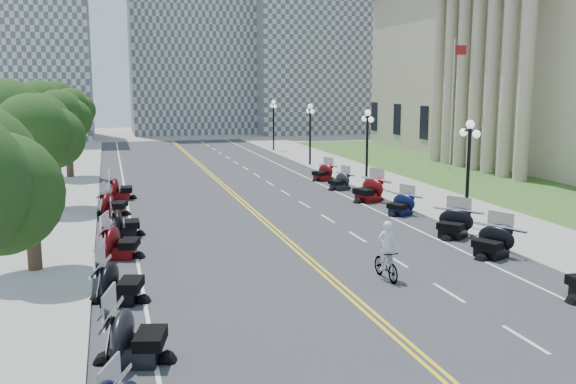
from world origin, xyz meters
TOP-DOWN VIEW (x-y plane):
  - ground at (0.00, 0.00)m, footprint 160.00×160.00m
  - road at (0.00, 10.00)m, footprint 16.00×90.00m
  - centerline_yellow_a at (-0.12, 10.00)m, footprint 0.12×90.00m
  - centerline_yellow_b at (0.12, 10.00)m, footprint 0.12×90.00m
  - edge_line_north at (6.40, 10.00)m, footprint 0.12×90.00m
  - edge_line_south at (-6.40, 10.00)m, footprint 0.12×90.00m
  - lane_dash_4 at (3.20, -8.00)m, footprint 0.12×2.00m
  - lane_dash_5 at (3.20, -4.00)m, footprint 0.12×2.00m
  - lane_dash_6 at (3.20, 0.00)m, footprint 0.12×2.00m
  - lane_dash_7 at (3.20, 4.00)m, footprint 0.12×2.00m
  - lane_dash_8 at (3.20, 8.00)m, footprint 0.12×2.00m
  - lane_dash_9 at (3.20, 12.00)m, footprint 0.12×2.00m
  - lane_dash_10 at (3.20, 16.00)m, footprint 0.12×2.00m
  - lane_dash_11 at (3.20, 20.00)m, footprint 0.12×2.00m
  - lane_dash_12 at (3.20, 24.00)m, footprint 0.12×2.00m
  - lane_dash_13 at (3.20, 28.00)m, footprint 0.12×2.00m
  - lane_dash_14 at (3.20, 32.00)m, footprint 0.12×2.00m
  - lane_dash_15 at (3.20, 36.00)m, footprint 0.12×2.00m
  - lane_dash_16 at (3.20, 40.00)m, footprint 0.12×2.00m
  - lane_dash_17 at (3.20, 44.00)m, footprint 0.12×2.00m
  - lane_dash_18 at (3.20, 48.00)m, footprint 0.12×2.00m
  - lane_dash_19 at (3.20, 52.00)m, footprint 0.12×2.00m
  - sidewalk_north at (10.50, 10.00)m, footprint 5.00×90.00m
  - sidewalk_south at (-10.50, 10.00)m, footprint 5.00×90.00m
  - lawn at (17.50, 18.00)m, footprint 9.00×60.00m
  - distant_block_a at (-18.00, 62.00)m, footprint 18.00×14.00m
  - distant_block_b at (4.00, 68.00)m, footprint 16.00×12.00m
  - distant_block_c at (22.00, 65.00)m, footprint 20.00×14.00m
  - street_lamp_2 at (8.60, 4.00)m, footprint 0.50×1.20m
  - street_lamp_3 at (8.60, 16.00)m, footprint 0.50×1.20m
  - street_lamp_4 at (8.60, 28.00)m, footprint 0.50×1.20m
  - street_lamp_5 at (8.60, 40.00)m, footprint 0.50×1.20m
  - flagpole at (18.00, 22.00)m, footprint 1.10×0.20m
  - tree_2 at (-10.00, 2.00)m, footprint 4.80×4.80m
  - tree_3 at (-10.00, 14.00)m, footprint 4.80×4.80m
  - tree_4 at (-10.00, 26.00)m, footprint 4.80×4.80m
  - motorcycle_n_5 at (7.01, -0.55)m, footprint 2.66×2.66m
  - motorcycle_n_6 at (7.23, 2.76)m, footprint 2.84×2.84m
  - motorcycle_n_7 at (7.11, 7.85)m, footprint 2.36×2.36m
  - motorcycle_n_8 at (6.99, 11.86)m, footprint 2.76×2.76m
  - motorcycle_n_9 at (6.84, 16.26)m, footprint 2.17×2.17m
  - motorcycle_n_10 at (7.07, 20.26)m, footprint 2.38×2.38m
  - motorcycle_s_4 at (-6.82, -6.62)m, footprint 2.60×2.60m
  - motorcycle_s_5 at (-7.12, -2.05)m, footprint 2.53×2.53m
  - motorcycle_s_6 at (-6.98, 3.28)m, footprint 2.51×2.51m
  - motorcycle_s_7 at (-6.73, 6.94)m, footprint 1.98×1.98m
  - motorcycle_s_8 at (-7.16, 11.84)m, footprint 2.41×2.41m
  - motorcycle_s_9 at (-6.71, 16.52)m, footprint 2.20×2.20m
  - bicycle at (1.81, -2.11)m, footprint 0.56×1.82m
  - cyclist_rider at (1.81, -2.11)m, footprint 0.63×0.42m

SIDE VIEW (x-z plane):
  - ground at x=0.00m, z-range 0.00..0.00m
  - road at x=0.00m, z-range 0.00..0.01m
  - centerline_yellow_a at x=-0.12m, z-range 0.01..0.01m
  - centerline_yellow_b at x=0.12m, z-range 0.01..0.01m
  - edge_line_north at x=6.40m, z-range 0.01..0.01m
  - edge_line_south at x=-6.40m, z-range 0.01..0.01m
  - lane_dash_4 at x=3.20m, z-range 0.01..0.01m
  - lane_dash_5 at x=3.20m, z-range 0.01..0.01m
  - lane_dash_6 at x=3.20m, z-range 0.01..0.01m
  - lane_dash_7 at x=3.20m, z-range 0.01..0.01m
  - lane_dash_8 at x=3.20m, z-range 0.01..0.01m
  - lane_dash_9 at x=3.20m, z-range 0.01..0.01m
  - lane_dash_10 at x=3.20m, z-range 0.01..0.01m
  - lane_dash_11 at x=3.20m, z-range 0.01..0.01m
  - lane_dash_12 at x=3.20m, z-range 0.01..0.01m
  - lane_dash_13 at x=3.20m, z-range 0.01..0.01m
  - lane_dash_14 at x=3.20m, z-range 0.01..0.01m
  - lane_dash_15 at x=3.20m, z-range 0.01..0.01m
  - lane_dash_16 at x=3.20m, z-range 0.01..0.01m
  - lane_dash_17 at x=3.20m, z-range 0.01..0.01m
  - lane_dash_18 at x=3.20m, z-range 0.01..0.01m
  - lane_dash_19 at x=3.20m, z-range 0.01..0.01m
  - lawn at x=17.50m, z-range 0.00..0.10m
  - sidewalk_north at x=10.50m, z-range 0.00..0.15m
  - sidewalk_south at x=-10.50m, z-range 0.00..0.15m
  - bicycle at x=1.81m, z-range 0.00..1.08m
  - motorcycle_n_9 at x=6.84m, z-range 0.00..1.23m
  - motorcycle_n_7 at x=7.11m, z-range 0.00..1.25m
  - motorcycle_n_10 at x=7.07m, z-range 0.00..1.30m
  - motorcycle_s_8 at x=-7.16m, z-range 0.00..1.37m
  - motorcycle_s_7 at x=-6.73m, z-range 0.00..1.39m
  - motorcycle_n_5 at x=7.01m, z-range 0.00..1.40m
  - motorcycle_n_6 at x=7.23m, z-range 0.00..1.41m
  - motorcycle_s_6 at x=-6.98m, z-range 0.00..1.44m
  - motorcycle_s_5 at x=-7.12m, z-range 0.00..1.45m
  - motorcycle_s_9 at x=-6.71m, z-range 0.00..1.45m
  - motorcycle_s_4 at x=-6.82m, z-range 0.00..1.50m
  - motorcycle_n_8 at x=6.99m, z-range 0.00..1.54m
  - cyclist_rider at x=1.81m, z-range 1.08..2.82m
  - street_lamp_2 at x=8.60m, z-range 0.15..5.05m
  - street_lamp_3 at x=8.60m, z-range 0.15..5.05m
  - street_lamp_4 at x=8.60m, z-range 0.15..5.05m
  - street_lamp_5 at x=8.60m, z-range 0.15..5.05m
  - tree_2 at x=-10.00m, z-range 0.15..9.35m
  - tree_3 at x=-10.00m, z-range 0.15..9.35m
  - tree_4 at x=-10.00m, z-range 0.15..9.35m
  - flagpole at x=18.00m, z-range 0.00..10.00m
  - distant_block_c at x=22.00m, z-range 0.00..22.00m
  - distant_block_a at x=-18.00m, z-range 0.00..26.00m
  - distant_block_b at x=4.00m, z-range 0.00..30.00m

